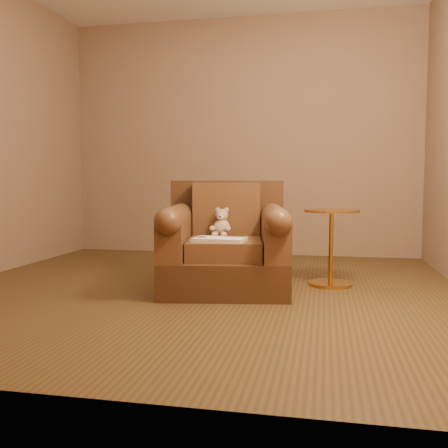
# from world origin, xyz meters

# --- Properties ---
(floor) EXTENTS (4.00, 4.00, 0.00)m
(floor) POSITION_xyz_m (0.00, 0.00, 0.00)
(floor) COLOR #4F371B
(floor) RESTS_ON ground
(room) EXTENTS (4.02, 4.02, 2.71)m
(room) POSITION_xyz_m (0.00, 0.00, 1.71)
(room) COLOR #896954
(room) RESTS_ON ground
(armchair) EXTENTS (1.07, 1.03, 0.85)m
(armchair) POSITION_xyz_m (0.20, 0.05, 0.33)
(armchair) COLOR #412715
(armchair) RESTS_ON floor
(teddy_bear) EXTENTS (0.17, 0.19, 0.23)m
(teddy_bear) POSITION_xyz_m (0.15, 0.12, 0.49)
(teddy_bear) COLOR tan
(teddy_bear) RESTS_ON armchair
(guidebook) EXTENTS (0.39, 0.25, 0.03)m
(guidebook) POSITION_xyz_m (0.21, -0.21, 0.42)
(guidebook) COLOR beige
(guidebook) RESTS_ON armchair
(side_table) EXTENTS (0.44, 0.44, 0.61)m
(side_table) POSITION_xyz_m (1.01, 0.35, 0.33)
(side_table) COLOR gold
(side_table) RESTS_ON floor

